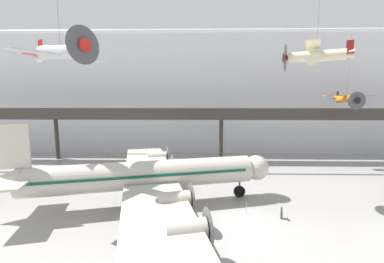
{
  "coord_description": "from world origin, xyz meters",
  "views": [
    {
      "loc": [
        -4.25,
        -22.29,
        11.44
      ],
      "look_at": [
        -4.94,
        8.56,
        7.23
      ],
      "focal_mm": 24.0,
      "sensor_mm": 36.0,
      "label": 1
    }
  ],
  "objects_px": {
    "suspended_plane_cream_biplane": "(316,56)",
    "suspended_plane_silver_racer": "(60,53)",
    "stanchion_barrier": "(246,210)",
    "info_sign_pedestal": "(281,214)",
    "suspended_plane_orange_highwing": "(346,98)",
    "airliner_silver_main": "(142,176)"
  },
  "relations": [
    {
      "from": "airliner_silver_main",
      "to": "suspended_plane_silver_racer",
      "type": "bearing_deg",
      "value": 164.46
    },
    {
      "from": "suspended_plane_cream_biplane",
      "to": "info_sign_pedestal",
      "type": "height_order",
      "value": "suspended_plane_cream_biplane"
    },
    {
      "from": "suspended_plane_orange_highwing",
      "to": "info_sign_pedestal",
      "type": "height_order",
      "value": "suspended_plane_orange_highwing"
    },
    {
      "from": "suspended_plane_cream_biplane",
      "to": "suspended_plane_orange_highwing",
      "type": "height_order",
      "value": "suspended_plane_cream_biplane"
    },
    {
      "from": "stanchion_barrier",
      "to": "info_sign_pedestal",
      "type": "bearing_deg",
      "value": -17.07
    },
    {
      "from": "info_sign_pedestal",
      "to": "suspended_plane_silver_racer",
      "type": "bearing_deg",
      "value": -179.88
    },
    {
      "from": "airliner_silver_main",
      "to": "suspended_plane_orange_highwing",
      "type": "relative_size",
      "value": 2.85
    },
    {
      "from": "suspended_plane_cream_biplane",
      "to": "info_sign_pedestal",
      "type": "bearing_deg",
      "value": 68.56
    },
    {
      "from": "suspended_plane_silver_racer",
      "to": "stanchion_barrier",
      "type": "distance_m",
      "value": 24.1
    },
    {
      "from": "suspended_plane_cream_biplane",
      "to": "suspended_plane_silver_racer",
      "type": "bearing_deg",
      "value": 26.82
    },
    {
      "from": "suspended_plane_silver_racer",
      "to": "stanchion_barrier",
      "type": "xyz_separation_m",
      "value": [
        18.42,
        -1.82,
        -15.43
      ]
    },
    {
      "from": "suspended_plane_silver_racer",
      "to": "stanchion_barrier",
      "type": "height_order",
      "value": "suspended_plane_silver_racer"
    },
    {
      "from": "suspended_plane_cream_biplane",
      "to": "suspended_plane_silver_racer",
      "type": "xyz_separation_m",
      "value": [
        -25.57,
        -1.15,
        0.21
      ]
    },
    {
      "from": "airliner_silver_main",
      "to": "suspended_plane_cream_biplane",
      "type": "height_order",
      "value": "suspended_plane_cream_biplane"
    },
    {
      "from": "suspended_plane_cream_biplane",
      "to": "stanchion_barrier",
      "type": "height_order",
      "value": "suspended_plane_cream_biplane"
    },
    {
      "from": "airliner_silver_main",
      "to": "suspended_plane_silver_racer",
      "type": "relative_size",
      "value": 3.58
    },
    {
      "from": "stanchion_barrier",
      "to": "info_sign_pedestal",
      "type": "relative_size",
      "value": 0.87
    },
    {
      "from": "stanchion_barrier",
      "to": "suspended_plane_cream_biplane",
      "type": "bearing_deg",
      "value": 22.54
    },
    {
      "from": "airliner_silver_main",
      "to": "suspended_plane_orange_highwing",
      "type": "bearing_deg",
      "value": 15.34
    },
    {
      "from": "suspended_plane_orange_highwing",
      "to": "suspended_plane_silver_racer",
      "type": "height_order",
      "value": "suspended_plane_silver_racer"
    },
    {
      "from": "suspended_plane_cream_biplane",
      "to": "info_sign_pedestal",
      "type": "distance_m",
      "value": 16.11
    },
    {
      "from": "airliner_silver_main",
      "to": "stanchion_barrier",
      "type": "height_order",
      "value": "airliner_silver_main"
    }
  ]
}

